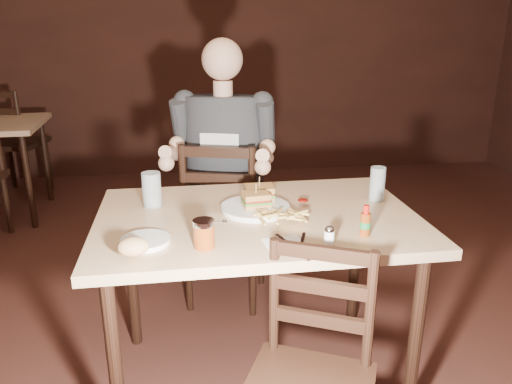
{
  "coord_description": "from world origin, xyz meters",
  "views": [
    {
      "loc": [
        -0.29,
        -1.63,
        1.49
      ],
      "look_at": [
        -0.05,
        0.25,
        0.85
      ],
      "focal_mm": 35.0,
      "sensor_mm": 36.0,
      "label": 1
    }
  ],
  "objects": [
    {
      "name": "sandwich_left",
      "position": [
        -0.05,
        0.26,
        0.83
      ],
      "size": [
        0.11,
        0.1,
        0.09
      ],
      "primitive_type": null,
      "rotation": [
        0.0,
        0.0,
        0.12
      ],
      "color": "#B98749",
      "rests_on": "dinner_plate"
    },
    {
      "name": "hot_sauce",
      "position": [
        0.3,
        -0.05,
        0.83
      ],
      "size": [
        0.04,
        0.04,
        0.12
      ],
      "primitive_type": null,
      "rotation": [
        0.0,
        0.0,
        0.03
      ],
      "color": "maroon",
      "rests_on": "main_table"
    },
    {
      "name": "chair_far",
      "position": [
        -0.14,
        0.91,
        0.47
      ],
      "size": [
        0.54,
        0.57,
        0.93
      ],
      "primitive_type": null,
      "rotation": [
        0.0,
        0.0,
        2.88
      ],
      "color": "black",
      "rests_on": "ground"
    },
    {
      "name": "syrup_dispenser",
      "position": [
        -0.27,
        -0.07,
        0.82
      ],
      "size": [
        0.08,
        0.08,
        0.1
      ],
      "primitive_type": null,
      "rotation": [
        0.0,
        0.0,
        0.03
      ],
      "color": "maroon",
      "rests_on": "main_table"
    },
    {
      "name": "dinner_plate",
      "position": [
        -0.06,
        0.25,
        0.78
      ],
      "size": [
        0.28,
        0.28,
        0.02
      ],
      "primitive_type": "cylinder",
      "rotation": [
        0.0,
        0.0,
        0.03
      ],
      "color": "white",
      "rests_on": "main_table"
    },
    {
      "name": "knife",
      "position": [
        0.02,
        -0.12,
        0.78
      ],
      "size": [
        0.08,
        0.22,
        0.01
      ],
      "primitive_type": "cube",
      "rotation": [
        0.0,
        0.0,
        0.32
      ],
      "color": "silver",
      "rests_on": "napkin"
    },
    {
      "name": "sandwich_right",
      "position": [
        -0.03,
        0.34,
        0.84
      ],
      "size": [
        0.12,
        0.1,
        0.1
      ],
      "primitive_type": null,
      "rotation": [
        0.0,
        0.0,
        -0.0
      ],
      "color": "#B98749",
      "rests_on": "dinner_plate"
    },
    {
      "name": "bread_roll",
      "position": [
        -0.5,
        -0.13,
        0.81
      ],
      "size": [
        0.1,
        0.09,
        0.06
      ],
      "primitive_type": "ellipsoid",
      "rotation": [
        0.0,
        0.0,
        0.03
      ],
      "color": "tan",
      "rests_on": "side_plate"
    },
    {
      "name": "diner",
      "position": [
        -0.15,
        0.87,
        0.95
      ],
      "size": [
        0.64,
        0.56,
        0.95
      ],
      "primitive_type": null,
      "rotation": [
        0.0,
        0.0,
        -0.26
      ],
      "color": "#2F3135",
      "rests_on": "chair_far"
    },
    {
      "name": "room_shell",
      "position": [
        0.0,
        0.0,
        1.4
      ],
      "size": [
        7.0,
        7.0,
        7.0
      ],
      "color": "#331712",
      "rests_on": "ground"
    },
    {
      "name": "salt_shaker",
      "position": [
        0.15,
        -0.12,
        0.8
      ],
      "size": [
        0.04,
        0.04,
        0.07
      ],
      "primitive_type": null,
      "rotation": [
        0.0,
        0.0,
        0.03
      ],
      "color": "white",
      "rests_on": "main_table"
    },
    {
      "name": "napkin",
      "position": [
        0.0,
        -0.09,
        0.77
      ],
      "size": [
        0.15,
        0.14,
        0.0
      ],
      "primitive_type": "cube",
      "rotation": [
        0.0,
        0.0,
        0.16
      ],
      "color": "white",
      "rests_on": "main_table"
    },
    {
      "name": "bg_chair_far",
      "position": [
        -1.88,
        2.97,
        0.48
      ],
      "size": [
        0.54,
        0.57,
        0.97
      ],
      "primitive_type": null,
      "rotation": [
        0.0,
        0.0,
        2.93
      ],
      "color": "black",
      "rests_on": "ground"
    },
    {
      "name": "glass_left",
      "position": [
        -0.47,
        0.36,
        0.84
      ],
      "size": [
        0.08,
        0.08,
        0.14
      ],
      "primitive_type": "cylinder",
      "rotation": [
        0.0,
        0.0,
        0.03
      ],
      "color": "silver",
      "rests_on": "main_table"
    },
    {
      "name": "main_table",
      "position": [
        -0.05,
        0.2,
        0.69
      ],
      "size": [
        1.29,
        0.88,
        0.77
      ],
      "rotation": [
        0.0,
        0.0,
        0.03
      ],
      "color": "tan",
      "rests_on": "ground"
    },
    {
      "name": "fork",
      "position": [
        0.07,
        -0.08,
        0.78
      ],
      "size": [
        0.06,
        0.15,
        0.0
      ],
      "primitive_type": "cube",
      "rotation": [
        0.0,
        0.0,
        -0.31
      ],
      "color": "silver",
      "rests_on": "napkin"
    },
    {
      "name": "side_plate",
      "position": [
        -0.47,
        -0.02,
        0.78
      ],
      "size": [
        0.17,
        0.17,
        0.01
      ],
      "primitive_type": "cylinder",
      "rotation": [
        0.0,
        0.0,
        0.03
      ],
      "color": "white",
      "rests_on": "main_table"
    },
    {
      "name": "ketchup_dollop",
      "position": [
        0.15,
        0.29,
        0.79
      ],
      "size": [
        0.05,
        0.05,
        0.01
      ],
      "primitive_type": "ellipsoid",
      "rotation": [
        0.0,
        0.0,
        0.03
      ],
      "color": "maroon",
      "rests_on": "dinner_plate"
    },
    {
      "name": "fries_pile",
      "position": [
        0.03,
        0.13,
        0.8
      ],
      "size": [
        0.24,
        0.17,
        0.04
      ],
      "primitive_type": null,
      "rotation": [
        0.0,
        0.0,
        0.03
      ],
      "color": "#D9B361",
      "rests_on": "dinner_plate"
    },
    {
      "name": "glass_right",
      "position": [
        0.48,
        0.31,
        0.84
      ],
      "size": [
        0.07,
        0.07,
        0.15
      ],
      "primitive_type": "cylinder",
      "rotation": [
        0.0,
        0.0,
        0.03
      ],
      "color": "silver",
      "rests_on": "main_table"
    }
  ]
}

